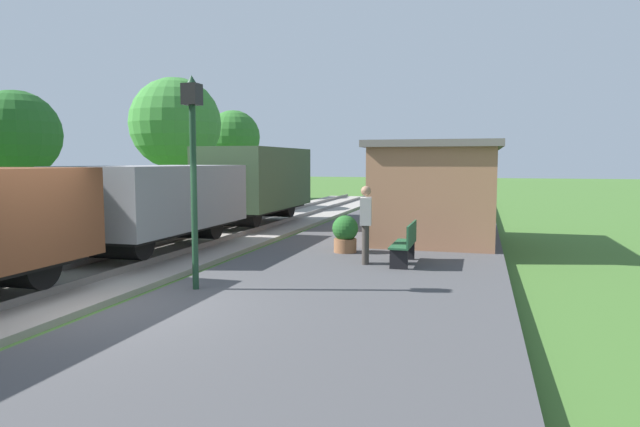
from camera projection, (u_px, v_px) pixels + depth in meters
ground_plane at (100, 323)px, 8.66m from camera, size 160.00×160.00×0.00m
platform_slab at (296, 332)px, 7.77m from camera, size 6.00×60.00×0.25m
rail_near at (12, 303)px, 9.11m from camera, size 0.07×60.00×0.14m
freight_train at (169, 198)px, 14.99m from camera, size 2.50×19.40×2.72m
station_hut at (437, 190)px, 16.47m from camera, size 3.50×5.80×2.78m
bench_near_hut at (406, 243)px, 12.16m from camera, size 0.42×1.50×0.91m
person_waiting at (366, 221)px, 12.18m from camera, size 0.30×0.41×1.71m
potted_planter at (345, 233)px, 13.78m from camera, size 0.64×0.64×0.92m
lamp_post_near at (193, 143)px, 9.61m from camera, size 0.28×0.28×3.70m
tree_trackside_far at (16, 135)px, 19.74m from camera, size 3.09×3.09×4.99m
tree_field_left at (175, 124)px, 27.97m from camera, size 4.55×4.55×6.65m
tree_field_distant at (233, 137)px, 36.29m from camera, size 3.46×3.46×5.79m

